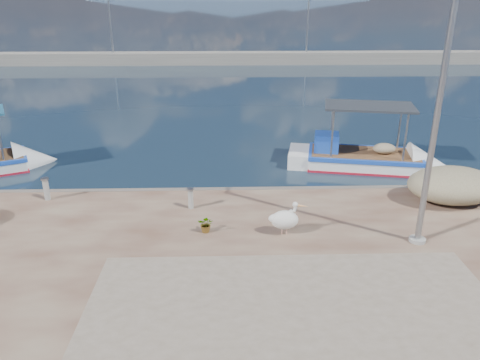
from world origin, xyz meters
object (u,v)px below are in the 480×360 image
object	(u,v)px
pelican	(285,219)
lamp_post	(435,124)
bollard_near	(191,198)
boat_right	(362,161)

from	to	relation	value
pelican	lamp_post	world-z (taller)	lamp_post
lamp_post	bollard_near	bearing A→B (deg)	159.98
pelican	lamp_post	xyz separation A→B (m)	(3.57, -0.49, 2.83)
pelican	bollard_near	world-z (taller)	pelican
lamp_post	bollard_near	xyz separation A→B (m)	(-6.32, 2.30, -2.94)
boat_right	bollard_near	distance (m)	8.50
pelican	lamp_post	size ratio (longest dim) A/B	0.15
boat_right	pelican	world-z (taller)	boat_right
lamp_post	pelican	bearing A→B (deg)	172.23
lamp_post	bollard_near	size ratio (longest dim) A/B	10.46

